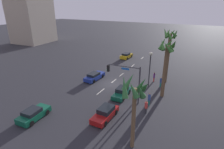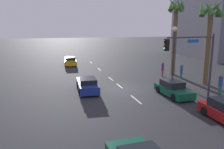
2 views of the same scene
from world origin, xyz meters
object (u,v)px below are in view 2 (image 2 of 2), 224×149
at_px(streetlamp, 174,44).
at_px(pedestrian_1, 220,84).
at_px(car_0, 87,85).
at_px(car_2, 70,61).
at_px(palm_tree_2, 175,22).
at_px(pedestrian_3, 181,71).
at_px(car_3, 173,89).
at_px(traffic_signal, 195,55).
at_px(pedestrian_0, 163,69).
at_px(palm_tree_0, 210,26).

distance_m(streetlamp, pedestrian_1, 6.73).
height_order(car_0, car_2, car_2).
bearing_deg(palm_tree_2, car_2, -132.21).
bearing_deg(pedestrian_3, car_3, -37.43).
bearing_deg(pedestrian_3, streetlamp, -59.99).
relative_size(streetlamp, palm_tree_2, 0.63).
height_order(traffic_signal, palm_tree_2, palm_tree_2).
relative_size(pedestrian_1, pedestrian_3, 1.02).
height_order(traffic_signal, pedestrian_1, traffic_signal).
distance_m(pedestrian_3, palm_tree_2, 6.22).
bearing_deg(traffic_signal, car_0, -119.18).
height_order(car_2, traffic_signal, traffic_signal).
distance_m(car_3, pedestrian_0, 8.24).
bearing_deg(traffic_signal, car_2, -157.32).
height_order(car_0, pedestrian_0, pedestrian_0).
xyz_separation_m(pedestrian_1, palm_tree_0, (-3.48, 1.07, 5.18)).
bearing_deg(streetlamp, car_2, -145.21).
distance_m(car_0, pedestrian_3, 11.97).
relative_size(car_0, streetlamp, 0.77).
relative_size(traffic_signal, pedestrian_1, 2.98).
height_order(streetlamp, pedestrian_1, streetlamp).
bearing_deg(car_2, palm_tree_0, 37.72).
distance_m(traffic_signal, pedestrian_0, 9.37).
bearing_deg(pedestrian_1, car_0, -110.24).
height_order(pedestrian_0, pedestrian_3, pedestrian_3).
relative_size(car_3, streetlamp, 0.70).
relative_size(traffic_signal, pedestrian_3, 3.04).
bearing_deg(palm_tree_0, palm_tree_2, -172.95).
height_order(traffic_signal, palm_tree_0, palm_tree_0).
bearing_deg(car_2, traffic_signal, 22.68).
distance_m(traffic_signal, pedestrian_3, 8.28).
xyz_separation_m(car_0, car_2, (-15.81, -0.15, 0.01)).
xyz_separation_m(pedestrian_0, pedestrian_1, (8.35, 1.48, 0.02)).
bearing_deg(car_0, car_3, 63.30).
xyz_separation_m(car_3, pedestrian_3, (-5.96, 4.56, 0.34)).
bearing_deg(pedestrian_0, palm_tree_2, 111.11).
xyz_separation_m(streetlamp, palm_tree_2, (-3.47, 2.08, 2.38)).
bearing_deg(car_3, traffic_signal, 48.70).
xyz_separation_m(car_0, palm_tree_0, (0.81, 12.70, 5.53)).
height_order(pedestrian_1, palm_tree_0, palm_tree_0).
bearing_deg(streetlamp, traffic_signal, -14.07).
relative_size(car_2, palm_tree_0, 0.49).
relative_size(pedestrian_3, palm_tree_0, 0.20).
distance_m(pedestrian_3, palm_tree_0, 6.15).
relative_size(streetlamp, pedestrian_1, 3.31).
bearing_deg(streetlamp, pedestrian_3, 120.01).
relative_size(pedestrian_1, palm_tree_2, 0.19).
bearing_deg(palm_tree_0, pedestrian_1, -17.06).
height_order(palm_tree_0, palm_tree_2, palm_tree_2).
distance_m(pedestrian_0, pedestrian_3, 2.33).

